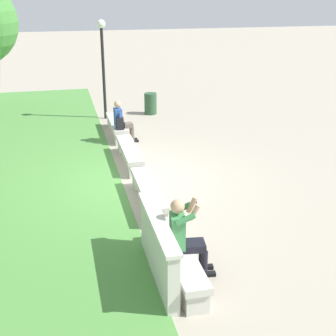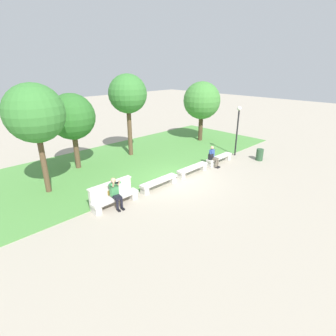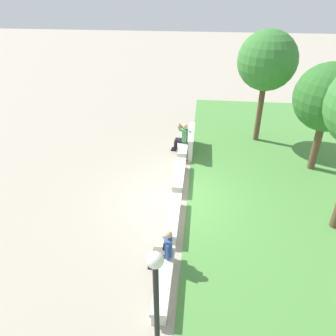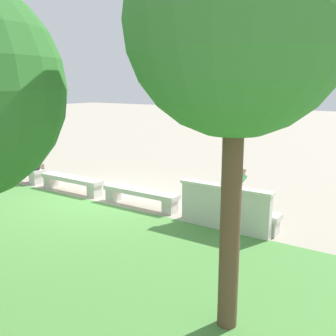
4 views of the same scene
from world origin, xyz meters
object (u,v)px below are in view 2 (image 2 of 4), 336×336
at_px(person_photographer, 115,191).
at_px(lamp_post, 238,123).
at_px(bench_near, 159,182).
at_px(bench_mid, 193,169).
at_px(person_distant, 213,156).
at_px(bench_far, 219,158).
at_px(backpack, 211,157).
at_px(tree_far_back, 202,101).
at_px(tree_behind_wall, 72,117).
at_px(tree_left_background, 35,114).
at_px(tree_right_background, 128,94).
at_px(bench_main, 116,200).
at_px(trash_bin, 260,155).

distance_m(person_photographer, lamp_post, 9.85).
height_order(bench_near, bench_mid, same).
height_order(person_photographer, person_distant, person_photographer).
bearing_deg(person_distant, bench_far, 5.01).
distance_m(backpack, tree_far_back, 6.44).
distance_m(person_photographer, person_distant, 6.95).
xyz_separation_m(person_photographer, tree_far_back, (11.01, 4.27, 2.43)).
distance_m(person_distant, backpack, 0.15).
height_order(person_photographer, tree_far_back, tree_far_back).
relative_size(person_distant, tree_behind_wall, 0.29).
xyz_separation_m(bench_mid, person_distant, (1.81, -0.07, 0.37)).
height_order(tree_left_background, tree_right_background, tree_right_background).
xyz_separation_m(person_distant, tree_far_back, (4.06, 4.26, 2.49)).
xyz_separation_m(bench_far, tree_far_back, (3.30, 4.19, 2.86)).
relative_size(person_distant, tree_right_background, 0.24).
distance_m(bench_near, backpack, 4.25).
xyz_separation_m(bench_mid, tree_behind_wall, (-4.14, 5.39, 2.74)).
bearing_deg(tree_left_background, bench_main, -65.64).
bearing_deg(trash_bin, tree_left_background, 156.72).
bearing_deg(tree_left_background, tree_far_back, 3.47).
relative_size(tree_left_background, tree_right_background, 0.96).
relative_size(bench_near, bench_far, 1.00).
relative_size(bench_near, backpack, 5.17).
height_order(bench_main, tree_behind_wall, tree_behind_wall).
bearing_deg(person_photographer, trash_bin, -8.23).
relative_size(bench_main, tree_far_back, 0.48).
bearing_deg(tree_behind_wall, backpack, -42.83).
height_order(bench_main, bench_mid, same).
height_order(bench_mid, trash_bin, trash_bin).
distance_m(bench_near, tree_behind_wall, 6.25).
xyz_separation_m(bench_near, tree_behind_wall, (-1.58, 5.39, 2.74)).
bearing_deg(tree_right_background, person_distant, -66.91).
bearing_deg(backpack, bench_far, -0.26).
height_order(person_distant, lamp_post, lamp_post).
height_order(tree_left_background, trash_bin, tree_left_background).
height_order(tree_far_back, trash_bin, tree_far_back).
distance_m(person_photographer, trash_bin, 10.10).
xyz_separation_m(person_photographer, person_distant, (6.95, 0.01, -0.06)).
bearing_deg(bench_main, person_distant, -0.55).
relative_size(person_photographer, lamp_post, 0.40).
xyz_separation_m(bench_main, tree_left_background, (-1.55, 3.43, 3.46)).
height_order(backpack, trash_bin, backpack).
bearing_deg(lamp_post, tree_left_background, 163.65).
height_order(person_distant, backpack, person_distant).
bearing_deg(tree_behind_wall, trash_bin, -37.62).
xyz_separation_m(tree_left_background, tree_far_back, (12.54, 0.76, -0.60)).
bearing_deg(bench_mid, tree_far_back, 35.56).
distance_m(bench_mid, tree_right_background, 6.36).
distance_m(bench_main, person_distant, 6.94).
height_order(bench_near, backpack, backpack).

